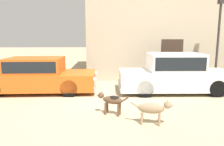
{
  "coord_description": "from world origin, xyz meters",
  "views": [
    {
      "loc": [
        0.06,
        -7.46,
        2.19
      ],
      "look_at": [
        0.35,
        0.2,
        0.9
      ],
      "focal_mm": 33.96,
      "sensor_mm": 36.0,
      "label": 1
    }
  ],
  "objects_px": {
    "parked_sedan_second": "(175,73)",
    "stray_dog_spotted": "(154,108)",
    "stray_dog_tan": "(111,100)",
    "street_lamp": "(219,30)",
    "parked_sedan_nearest": "(37,75)"
  },
  "relations": [
    {
      "from": "parked_sedan_second",
      "to": "stray_dog_spotted",
      "type": "relative_size",
      "value": 4.3
    },
    {
      "from": "stray_dog_spotted",
      "to": "street_lamp",
      "type": "distance_m",
      "value": 6.1
    },
    {
      "from": "parked_sedan_nearest",
      "to": "stray_dog_spotted",
      "type": "distance_m",
      "value": 5.27
    },
    {
      "from": "street_lamp",
      "to": "stray_dog_spotted",
      "type": "bearing_deg",
      "value": -131.94
    },
    {
      "from": "stray_dog_tan",
      "to": "street_lamp",
      "type": "height_order",
      "value": "street_lamp"
    },
    {
      "from": "parked_sedan_nearest",
      "to": "stray_dog_spotted",
      "type": "bearing_deg",
      "value": -41.55
    },
    {
      "from": "parked_sedan_nearest",
      "to": "stray_dog_tan",
      "type": "distance_m",
      "value": 4.0
    },
    {
      "from": "parked_sedan_second",
      "to": "stray_dog_tan",
      "type": "bearing_deg",
      "value": -135.43
    },
    {
      "from": "parked_sedan_nearest",
      "to": "parked_sedan_second",
      "type": "height_order",
      "value": "parked_sedan_second"
    },
    {
      "from": "parked_sedan_nearest",
      "to": "parked_sedan_second",
      "type": "relative_size",
      "value": 1.03
    },
    {
      "from": "parked_sedan_second",
      "to": "stray_dog_tan",
      "type": "height_order",
      "value": "parked_sedan_second"
    },
    {
      "from": "parked_sedan_second",
      "to": "stray_dog_tan",
      "type": "relative_size",
      "value": 5.02
    },
    {
      "from": "parked_sedan_nearest",
      "to": "stray_dog_spotted",
      "type": "height_order",
      "value": "parked_sedan_nearest"
    },
    {
      "from": "parked_sedan_second",
      "to": "street_lamp",
      "type": "relative_size",
      "value": 1.19
    },
    {
      "from": "parked_sedan_second",
      "to": "stray_dog_spotted",
      "type": "distance_m",
      "value": 3.63
    }
  ]
}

